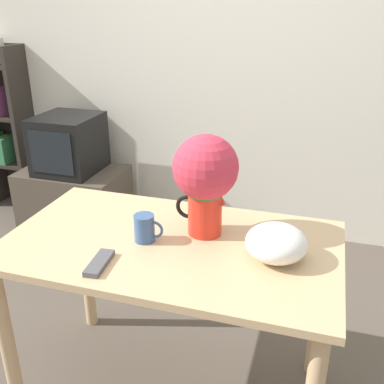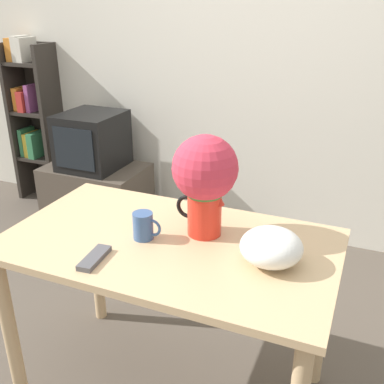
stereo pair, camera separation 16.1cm
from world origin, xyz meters
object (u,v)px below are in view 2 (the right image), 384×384
tv_set (92,141)px  white_bowl (271,247)px  coffee_mug (144,226)px  flower_vase (205,177)px

tv_set → white_bowl: bearing=-38.1°
coffee_mug → tv_set: size_ratio=0.26×
flower_vase → white_bowl: flower_vase is taller
coffee_mug → white_bowl: (0.50, 0.02, 0.01)m
flower_vase → coffee_mug: flower_vase is taller
flower_vase → tv_set: (-1.36, 1.18, -0.34)m
white_bowl → coffee_mug: bearing=-178.3°
flower_vase → white_bowl: size_ratio=1.82×
flower_vase → white_bowl: (0.30, -0.12, -0.18)m
white_bowl → tv_set: (-1.66, 1.30, -0.16)m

